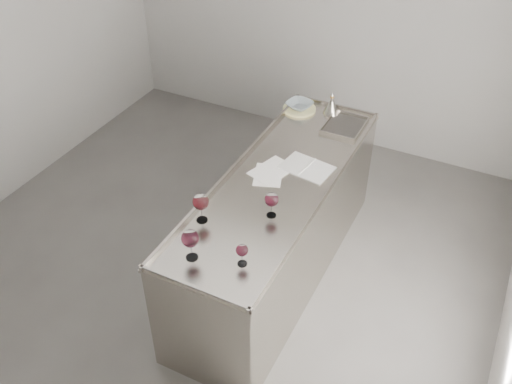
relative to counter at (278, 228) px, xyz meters
The scene contains 12 objects.
room_shell 1.10m from the counter, 148.97° to the right, with size 4.54×5.04×2.84m.
counter is the anchor object (origin of this frame).
wine_glass_left 0.93m from the counter, 113.38° to the right, with size 0.11×0.11×0.22m.
wine_glass_middle 1.16m from the counter, 98.77° to the right, with size 0.11×0.11×0.22m.
wine_glass_right 0.72m from the counter, 72.87° to the right, with size 0.10×0.10×0.19m.
wine_glass_small 1.06m from the counter, 79.92° to the right, with size 0.08×0.08×0.15m.
notebook 0.54m from the counter, 61.73° to the left, with size 0.41×0.32×0.02m.
loose_paper_top 0.48m from the counter, 169.01° to the left, with size 0.20×0.29×0.00m, color silver.
loose_paper_under 0.49m from the counter, 140.03° to the left, with size 0.23×0.33×0.00m, color white.
trivet 1.15m from the counter, 105.08° to the left, with size 0.29×0.29×0.02m, color beige.
ceramic_bowl 1.16m from the counter, 105.08° to the left, with size 0.22×0.22×0.05m, color gray.
wine_funnel 1.20m from the counter, 90.35° to the left, with size 0.14×0.14×0.20m.
Camera 1 is at (1.84, -2.75, 3.45)m, focal length 40.00 mm.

